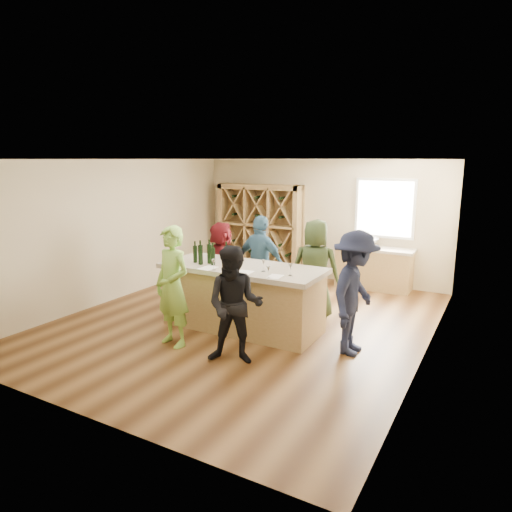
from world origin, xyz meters
The scene contains 34 objects.
floor centered at (0.00, 0.00, -0.05)m, with size 6.00×7.00×0.10m, color brown.
ceiling centered at (0.00, 0.00, 2.85)m, with size 6.00×7.00×0.10m, color white.
wall_back centered at (0.00, 3.55, 1.40)m, with size 6.00×0.10×2.80m, color #C5B48F.
wall_front centered at (0.00, -3.55, 1.40)m, with size 6.00×0.10×2.80m, color #C5B48F.
wall_left centered at (-3.05, 0.00, 1.40)m, with size 0.10×7.00×2.80m, color #C5B48F.
wall_right centered at (3.05, 0.00, 1.40)m, with size 0.10×7.00×2.80m, color #C5B48F.
window_frame centered at (1.50, 3.47, 1.75)m, with size 1.30×0.06×1.30m, color white.
window_pane centered at (1.50, 3.44, 1.75)m, with size 1.18×0.01×1.18m, color white.
wine_rack centered at (-1.50, 3.27, 1.10)m, with size 2.20×0.45×2.20m, color #A07F4C.
back_counter_base centered at (1.40, 3.20, 0.43)m, with size 1.60×0.58×0.86m, color #A07F4C.
back_counter_top centered at (1.40, 3.20, 0.89)m, with size 1.70×0.62×0.06m, color #B5A895.
sink centered at (1.20, 3.20, 1.01)m, with size 0.54×0.54×0.19m, color silver.
faucet centered at (1.20, 3.38, 1.07)m, with size 0.02×0.02×0.30m, color silver.
tasting_counter_base centered at (0.12, -0.30, 0.50)m, with size 2.60×1.00×1.00m, color #A07F4C.
tasting_counter_top centered at (0.12, -0.30, 1.04)m, with size 2.72×1.12×0.08m, color #B5A895.
wine_bottle_a centered at (-0.71, -0.47, 1.22)m, with size 0.07×0.07×0.29m, color black.
wine_bottle_b centered at (-0.54, -0.55, 1.24)m, with size 0.08×0.08×0.33m, color black.
wine_bottle_c centered at (-0.45, -0.42, 1.24)m, with size 0.08×0.08×0.33m, color black.
wine_bottle_d centered at (-0.34, -0.48, 1.23)m, with size 0.07×0.07×0.29m, color black.
wine_bottle_e centered at (-0.11, -0.42, 1.24)m, with size 0.08×0.08×0.32m, color black.
wine_glass_a centered at (-0.12, -0.78, 1.16)m, with size 0.06×0.06×0.17m, color white.
wine_glass_b centered at (0.38, -0.80, 1.17)m, with size 0.07×0.07×0.17m, color white.
wine_glass_c centered at (0.86, -0.78, 1.16)m, with size 0.06×0.06×0.16m, color white.
wine_glass_d centered at (0.61, -0.48, 1.18)m, with size 0.07×0.07×0.19m, color white.
wine_glass_e centered at (1.08, -0.50, 1.17)m, with size 0.07×0.07×0.18m, color white.
tasting_menu_a centered at (-0.28, -0.71, 1.08)m, with size 0.23×0.31×0.00m, color white.
tasting_menu_b centered at (0.38, -0.69, 1.08)m, with size 0.24×0.33×0.00m, color white.
tasting_menu_c centered at (0.91, -0.67, 1.08)m, with size 0.20×0.27×0.00m, color white.
person_near_left centered at (-0.44, -1.41, 0.92)m, with size 0.67×0.49×1.84m, color #8CC64C.
person_near_right centered at (0.71, -1.49, 0.83)m, with size 0.81×0.44×1.66m, color black.
person_server centered at (2.05, -0.38, 0.91)m, with size 1.18×0.55×1.83m, color #191E38.
person_far_mid centered at (-0.08, 0.71, 0.90)m, with size 1.05×0.54×1.79m, color #335972.
person_far_right centered at (0.97, 0.78, 0.89)m, with size 0.87×0.57×1.78m, color #263319.
person_far_left centered at (-1.01, 0.79, 0.80)m, with size 1.49×0.54×1.61m, color #590F14.
Camera 1 is at (3.87, -6.58, 2.80)m, focal length 32.00 mm.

